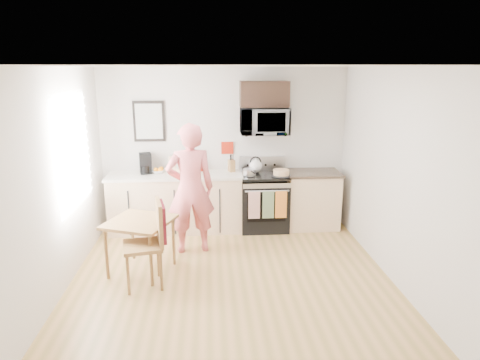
{
  "coord_description": "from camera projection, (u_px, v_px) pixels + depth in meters",
  "views": [
    {
      "loc": [
        -0.25,
        -4.65,
        2.59
      ],
      "look_at": [
        0.16,
        1.0,
        1.09
      ],
      "focal_mm": 32.0,
      "sensor_mm": 36.0,
      "label": 1
    }
  ],
  "objects": [
    {
      "name": "dining_table",
      "position": [
        140.0,
        226.0,
        5.44
      ],
      "size": [
        0.84,
        0.84,
        0.71
      ],
      "rotation": [
        0.0,
        0.0,
        -0.37
      ],
      "color": "brown",
      "rests_on": "floor"
    },
    {
      "name": "knife_block",
      "position": [
        232.0,
        166.0,
        6.94
      ],
      "size": [
        0.12,
        0.15,
        0.19
      ],
      "primitive_type": "cube",
      "rotation": [
        0.0,
        0.0,
        0.33
      ],
      "color": "brown",
      "rests_on": "countertop_left"
    },
    {
      "name": "front_wall",
      "position": [
        253.0,
        284.0,
        2.62
      ],
      "size": [
        4.0,
        0.04,
        2.6
      ],
      "primitive_type": "cube",
      "color": "silver",
      "rests_on": "floor"
    },
    {
      "name": "microwave",
      "position": [
        264.0,
        121.0,
        6.77
      ],
      "size": [
        0.76,
        0.51,
        0.42
      ],
      "primitive_type": "imported",
      "color": "#ABABAF",
      "rests_on": "back_wall"
    },
    {
      "name": "pot",
      "position": [
        249.0,
        172.0,
        6.76
      ],
      "size": [
        0.21,
        0.35,
        0.1
      ],
      "rotation": [
        0.0,
        0.0,
        0.23
      ],
      "color": "#ABABAF",
      "rests_on": "range"
    },
    {
      "name": "cake",
      "position": [
        281.0,
        173.0,
        6.73
      ],
      "size": [
        0.31,
        0.31,
        0.1
      ],
      "color": "black",
      "rests_on": "range"
    },
    {
      "name": "wall_art",
      "position": [
        149.0,
        121.0,
        6.83
      ],
      "size": [
        0.5,
        0.04,
        0.65
      ],
      "color": "black",
      "rests_on": "back_wall"
    },
    {
      "name": "fruit_bowl",
      "position": [
        158.0,
        171.0,
        6.87
      ],
      "size": [
        0.25,
        0.25,
        0.1
      ],
      "color": "white",
      "rests_on": "countertop_left"
    },
    {
      "name": "back_wall",
      "position": [
        224.0,
        148.0,
        7.05
      ],
      "size": [
        4.0,
        0.04,
        2.6
      ],
      "primitive_type": "cube",
      "color": "silver",
      "rests_on": "floor"
    },
    {
      "name": "coffee_maker",
      "position": [
        145.0,
        164.0,
        6.82
      ],
      "size": [
        0.22,
        0.29,
        0.32
      ],
      "rotation": [
        0.0,
        0.0,
        0.21
      ],
      "color": "black",
      "rests_on": "countertop_left"
    },
    {
      "name": "countertop_left",
      "position": [
        175.0,
        175.0,
        6.8
      ],
      "size": [
        2.14,
        0.64,
        0.04
      ],
      "primitive_type": "cube",
      "color": "white",
      "rests_on": "cabinet_left"
    },
    {
      "name": "ceiling",
      "position": [
        231.0,
        66.0,
        4.5
      ],
      "size": [
        4.0,
        4.6,
        0.04
      ],
      "primitive_type": "cube",
      "color": "white",
      "rests_on": "back_wall"
    },
    {
      "name": "cabinet_left",
      "position": [
        176.0,
        203.0,
        6.92
      ],
      "size": [
        2.1,
        0.6,
        0.9
      ],
      "primitive_type": "cube",
      "color": "#D8B18A",
      "rests_on": "floor"
    },
    {
      "name": "floor",
      "position": [
        233.0,
        288.0,
        5.17
      ],
      "size": [
        4.6,
        4.6,
        0.0
      ],
      "primitive_type": "plane",
      "color": "olive",
      "rests_on": "ground"
    },
    {
      "name": "right_wall",
      "position": [
        403.0,
        181.0,
        4.97
      ],
      "size": [
        0.04,
        4.6,
        2.6
      ],
      "primitive_type": "cube",
      "color": "silver",
      "rests_on": "floor"
    },
    {
      "name": "upper_cabinet",
      "position": [
        264.0,
        94.0,
        6.7
      ],
      "size": [
        0.76,
        0.35,
        0.4
      ],
      "primitive_type": "cube",
      "color": "black",
      "rests_on": "back_wall"
    },
    {
      "name": "left_wall",
      "position": [
        50.0,
        188.0,
        4.69
      ],
      "size": [
        0.04,
        4.6,
        2.6
      ],
      "primitive_type": "cube",
      "color": "silver",
      "rests_on": "floor"
    },
    {
      "name": "range",
      "position": [
        264.0,
        203.0,
        7.0
      ],
      "size": [
        0.76,
        0.7,
        1.16
      ],
      "color": "black",
      "rests_on": "floor"
    },
    {
      "name": "milk_carton",
      "position": [
        172.0,
        165.0,
        6.8
      ],
      "size": [
        0.13,
        0.13,
        0.28
      ],
      "primitive_type": "cube",
      "rotation": [
        0.0,
        0.0,
        0.22
      ],
      "color": "tan",
      "rests_on": "countertop_left"
    },
    {
      "name": "bread_bag",
      "position": [
        187.0,
        172.0,
        6.7
      ],
      "size": [
        0.31,
        0.22,
        0.1
      ],
      "primitive_type": "cube",
      "rotation": [
        0.0,
        0.0,
        -0.33
      ],
      "color": "tan",
      "rests_on": "countertop_left"
    },
    {
      "name": "window",
      "position": [
        73.0,
        152.0,
        5.4
      ],
      "size": [
        0.06,
        1.4,
        1.5
      ],
      "color": "white",
      "rests_on": "left_wall"
    },
    {
      "name": "chair",
      "position": [
        155.0,
        232.0,
        5.11
      ],
      "size": [
        0.57,
        0.53,
        1.06
      ],
      "rotation": [
        0.0,
        0.0,
        0.2
      ],
      "color": "brown",
      "rests_on": "floor"
    },
    {
      "name": "person",
      "position": [
        190.0,
        189.0,
        6.01
      ],
      "size": [
        0.74,
        0.55,
        1.86
      ],
      "primitive_type": "imported",
      "rotation": [
        0.0,
        0.0,
        3.3
      ],
      "color": "#B73237",
      "rests_on": "floor"
    },
    {
      "name": "wall_trivet",
      "position": [
        227.0,
        148.0,
        7.04
      ],
      "size": [
        0.2,
        0.02,
        0.2
      ],
      "primitive_type": "cube",
      "color": "#A31E0E",
      "rests_on": "back_wall"
    },
    {
      "name": "utensil_crock",
      "position": [
        200.0,
        162.0,
        6.98
      ],
      "size": [
        0.12,
        0.12,
        0.35
      ],
      "color": "#A31E0E",
      "rests_on": "countertop_left"
    },
    {
      "name": "cabinet_right",
      "position": [
        312.0,
        200.0,
        7.08
      ],
      "size": [
        0.84,
        0.6,
        0.9
      ],
      "primitive_type": "cube",
      "color": "#D8B18A",
      "rests_on": "floor"
    },
    {
      "name": "kettle",
      "position": [
        256.0,
        166.0,
        6.93
      ],
      "size": [
        0.21,
        0.21,
        0.27
      ],
      "color": "white",
      "rests_on": "range"
    },
    {
      "name": "countertop_right",
      "position": [
        313.0,
        173.0,
        6.96
      ],
      "size": [
        0.88,
        0.64,
        0.04
      ],
      "primitive_type": "cube",
      "color": "black",
      "rests_on": "cabinet_right"
    }
  ]
}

